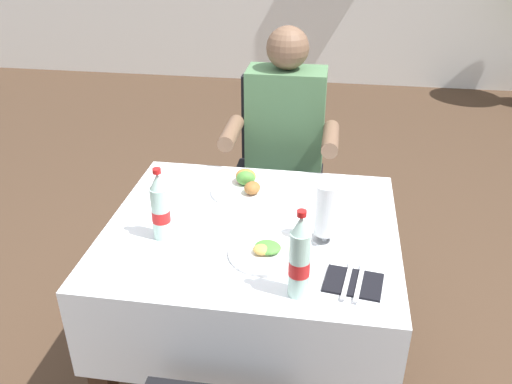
# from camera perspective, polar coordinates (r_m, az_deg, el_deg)

# --- Properties ---
(ground_plane) EXTENTS (11.00, 11.00, 0.00)m
(ground_plane) POSITION_cam_1_polar(r_m,az_deg,el_deg) (2.41, 0.94, -17.66)
(ground_plane) COLOR #473323
(main_dining_table) EXTENTS (1.01, 0.89, 0.73)m
(main_dining_table) POSITION_cam_1_polar(r_m,az_deg,el_deg) (1.98, -0.44, -7.84)
(main_dining_table) COLOR white
(main_dining_table) RESTS_ON ground
(chair_far_diner_seat) EXTENTS (0.44, 0.50, 0.97)m
(chair_far_diner_seat) POSITION_cam_1_polar(r_m,az_deg,el_deg) (2.70, 2.39, 2.66)
(chair_far_diner_seat) COLOR black
(chair_far_diner_seat) RESTS_ON ground
(seated_diner_far) EXTENTS (0.50, 0.46, 1.26)m
(seated_diner_far) POSITION_cam_1_polar(r_m,az_deg,el_deg) (2.53, 2.97, 4.71)
(seated_diner_far) COLOR #282D42
(seated_diner_far) RESTS_ON ground
(plate_near_camera) EXTENTS (0.25, 0.25, 0.04)m
(plate_near_camera) POSITION_cam_1_polar(r_m,az_deg,el_deg) (1.73, 1.13, -6.32)
(plate_near_camera) COLOR white
(plate_near_camera) RESTS_ON main_dining_table
(plate_far_diner) EXTENTS (0.24, 0.24, 0.07)m
(plate_far_diner) POSITION_cam_1_polar(r_m,az_deg,el_deg) (2.09, -1.23, 0.77)
(plate_far_diner) COLOR white
(plate_far_diner) RESTS_ON main_dining_table
(beer_glass_left) EXTENTS (0.07, 0.07, 0.21)m
(beer_glass_left) POSITION_cam_1_polar(r_m,az_deg,el_deg) (1.75, 7.43, -2.10)
(beer_glass_left) COLOR white
(beer_glass_left) RESTS_ON main_dining_table
(cola_bottle_primary) EXTENTS (0.06, 0.06, 0.26)m
(cola_bottle_primary) POSITION_cam_1_polar(r_m,az_deg,el_deg) (1.79, -10.12, -1.68)
(cola_bottle_primary) COLOR silver
(cola_bottle_primary) RESTS_ON main_dining_table
(cola_bottle_secondary) EXTENTS (0.06, 0.06, 0.28)m
(cola_bottle_secondary) POSITION_cam_1_polar(r_m,az_deg,el_deg) (1.51, 4.64, -7.09)
(cola_bottle_secondary) COLOR silver
(cola_bottle_secondary) RESTS_ON main_dining_table
(napkin_cutlery_set) EXTENTS (0.19, 0.20, 0.01)m
(napkin_cutlery_set) POSITION_cam_1_polar(r_m,az_deg,el_deg) (1.64, 10.29, -9.42)
(napkin_cutlery_set) COLOR black
(napkin_cutlery_set) RESTS_ON main_dining_table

